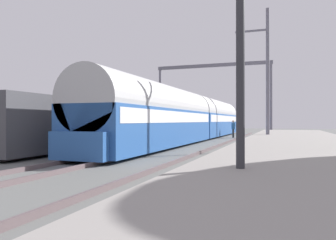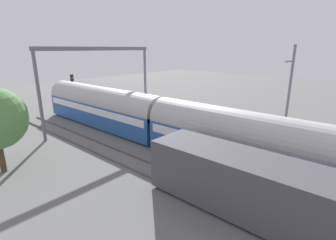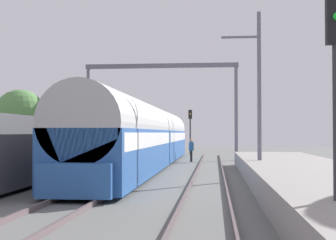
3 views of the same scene
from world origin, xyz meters
name	(u,v)px [view 3 (image 3 of 3)]	position (x,y,z in m)	size (l,w,h in m)	color
ground	(96,193)	(0.00, 0.00, 0.00)	(120.00, 120.00, 0.00)	slate
track_west	(96,190)	(0.00, 0.00, 0.08)	(1.52, 60.00, 0.16)	#625255
track_east	(207,192)	(4.07, 0.00, 0.08)	(1.52, 60.00, 0.16)	#625255
platform	(305,177)	(7.89, 2.00, 0.45)	(4.40, 28.00, 0.90)	gray
passenger_train	(147,136)	(0.00, 13.60, 1.97)	(2.93, 32.85, 3.82)	#28569E
freight_car	(21,150)	(-4.07, 2.87, 1.47)	(2.80, 13.00, 2.70)	#47474C
person_crossing	(191,148)	(2.57, 19.38, 1.03)	(0.39, 0.46, 1.73)	black
railway_signal_near	(336,86)	(6.68, -7.95, 3.09)	(0.36, 0.30, 4.81)	#2D2D33
railway_signal_far	(190,126)	(1.92, 30.87, 2.91)	(0.36, 0.30, 4.50)	#2D2D33
catenary_gantry	(161,91)	(0.00, 21.67, 5.64)	(12.55, 0.28, 7.86)	slate
catenary_pole_east_mid	(258,92)	(6.43, 5.86, 4.15)	(1.90, 0.20, 8.00)	slate
tree_west_background	(20,115)	(-10.38, 17.99, 3.55)	(3.87, 3.87, 5.50)	#4C3826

